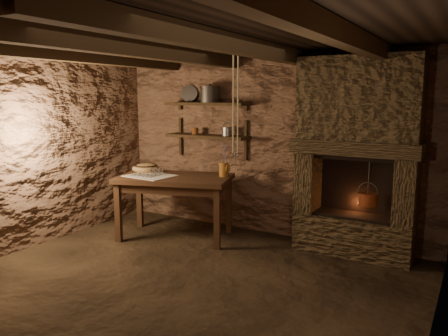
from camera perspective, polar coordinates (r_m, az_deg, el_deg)
The scene contains 24 objects.
floor at distance 4.52m, azimuth -5.90°, elevation -14.91°, with size 4.50×4.50×0.00m, color black.
back_wall at distance 5.88m, azimuth 5.58°, elevation 2.92°, with size 4.50×0.04×2.40m, color #4F3325.
left_wall at distance 5.80m, azimuth -24.29°, elevation 2.05°, with size 0.04×4.00×2.40m, color #4F3325.
right_wall at distance 3.37m, azimuth 26.24°, elevation -2.79°, with size 0.04×4.00×2.40m, color #4F3325.
ceiling at distance 4.16m, azimuth -6.47°, elevation 16.86°, with size 4.50×4.00×0.04m, color black.
beam_far_left at distance 5.19m, azimuth -20.20°, elevation 13.84°, with size 0.14×3.95×0.16m, color black.
beam_mid_left at distance 4.46m, azimuth -11.76°, elevation 15.04°, with size 0.14×3.95×0.16m, color black.
beam_mid_right at distance 3.87m, azimuth -0.29°, elevation 16.14°, with size 0.14×3.95×0.16m, color black.
beam_far_right at distance 3.47m, azimuth 14.67°, elevation 16.65°, with size 0.14×3.95×0.16m, color black.
shelf_lower at distance 6.14m, azimuth -2.25°, elevation 4.16°, with size 1.25×0.30×0.04m, color black.
shelf_upper at distance 6.12m, azimuth -2.28°, elevation 8.36°, with size 1.25×0.30×0.04m, color black.
hearth at distance 5.25m, azimuth 16.95°, elevation 2.08°, with size 1.43×0.51×2.30m.
work_table at distance 5.81m, azimuth -6.39°, elevation -4.75°, with size 1.63×1.23×0.83m.
linen_cloth at distance 5.77m, azimuth -9.61°, elevation -1.00°, with size 0.59×0.47×0.01m, color beige.
pewter_cutlery_row at distance 5.75m, azimuth -9.74°, elevation -0.93°, with size 0.49×0.19×0.01m, color gray, non-canonical shape.
drinking_glasses at distance 5.84m, azimuth -8.77°, elevation -0.45°, with size 0.19×0.06×0.08m, color silver, non-canonical shape.
stoneware_jug at distance 5.63m, azimuth -0.01°, elevation 0.69°, with size 0.13×0.12×0.42m.
wooden_bowl at distance 6.13m, azimuth -10.17°, elevation -0.04°, with size 0.38×0.38×0.13m, color olive.
iron_stockpot at distance 6.09m, azimuth -1.85°, elevation 9.50°, with size 0.27×0.27×0.20m, color #2E2B29.
tin_pan at distance 6.40m, azimuth -4.54°, elevation 9.65°, with size 0.24×0.24×0.03m, color gray.
small_kettle at distance 5.97m, azimuth 0.39°, elevation 4.79°, with size 0.17×0.13×0.19m, color gray, non-canonical shape.
rusty_tin at distance 6.25m, azimuth -3.79°, elevation 4.84°, with size 0.09×0.09×0.09m, color #5A2D12.
red_pot at distance 5.25m, azimuth 18.24°, elevation -3.78°, with size 0.26×0.26×0.54m.
hanging_ropes at distance 4.98m, azimuth 1.51°, elevation 8.73°, with size 0.08×0.08×1.20m, color #C1B588, non-canonical shape.
Camera 1 is at (2.48, -3.30, 1.85)m, focal length 35.00 mm.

